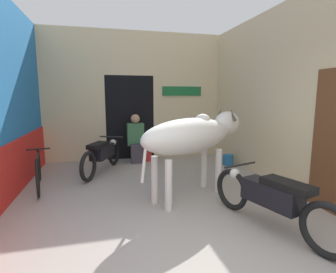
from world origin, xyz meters
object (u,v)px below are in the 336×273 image
Objects in this scene: bicycle at (38,170)px; plastic_stool at (147,153)px; shopkeeper_seated at (136,137)px; motorcycle_near at (271,198)px; bucket at (228,160)px; cow at (195,135)px; motorcycle_far at (102,154)px.

bicycle is 2.76m from plastic_stool.
shopkeeper_seated reaches higher than bicycle.
bucket is at bearing 72.89° from motorcycle_near.
bucket is at bearing 48.53° from cow.
cow is 2.75m from plastic_stool.
motorcycle_near reaches higher than bicycle.
bicycle is 6.26× the size of bucket.
cow is 1.24× the size of motorcycle_far.
motorcycle_far is (-2.07, 3.13, -0.00)m from motorcycle_near.
shopkeeper_seated reaches higher than plastic_stool.
shopkeeper_seated is (-1.24, 3.84, 0.22)m from motorcycle_near.
cow is 1.58m from motorcycle_near.
motorcycle_far is at bearing 123.54° from motorcycle_near.
motorcycle_far is 1.40m from plastic_stool.
cow is at bearing 112.15° from motorcycle_near.
bicycle is at bearing -145.33° from plastic_stool.
plastic_stool is at bearing 34.67° from bicycle.
shopkeeper_seated is at bearing 36.65° from bicycle.
bicycle is 2.49m from shopkeeper_seated.
motorcycle_far reaches higher than bucket.
bicycle is 4.20m from bucket.
shopkeeper_seated is 0.53m from plastic_stool.
bicycle is (-2.67, 1.02, -0.70)m from cow.
cow is 2.94m from bicycle.
bucket is at bearing -2.13° from motorcycle_far.
cow is 1.81× the size of shopkeeper_seated.
motorcycle_near is at bearing -56.46° from motorcycle_far.
motorcycle_near is 3.17m from bucket.
motorcycle_far is 6.95× the size of bucket.
motorcycle_near reaches higher than plastic_stool.
motorcycle_far is 1.38m from bicycle.
cow reaches higher than motorcycle_far.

